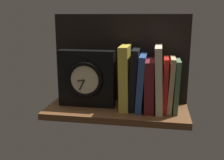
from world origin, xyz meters
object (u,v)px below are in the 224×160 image
book_maroon_dawkins (150,85)px  framed_clock (86,79)px  book_blue_modern (141,82)px  book_black_skeptic (134,79)px  book_green_romantic (176,86)px  book_cream_twain (159,79)px  book_yellow_seinlanguage (125,77)px  book_tan_shortstories (171,84)px  book_red_requiem (165,84)px

book_maroon_dawkins → framed_clock: (-25.18, -0.49, 1.58)cm
book_blue_modern → book_black_skeptic: bearing=180.0°
book_green_romantic → framed_clock: bearing=-179.2°
book_cream_twain → book_yellow_seinlanguage: bearing=180.0°
book_black_skeptic → book_blue_modern: (2.85, 0.00, -1.04)cm
book_blue_modern → book_cream_twain: book_cream_twain is taller
book_yellow_seinlanguage → book_black_skeptic: size_ratio=1.05×
book_maroon_dawkins → framed_clock: 25.24cm
book_green_romantic → book_blue_modern: bearing=180.0°
framed_clock → book_tan_shortstories: bearing=0.8°
book_blue_modern → book_red_requiem: bearing=0.0°
book_black_skeptic → book_cream_twain: (9.57, 0.00, 0.66)cm
book_black_skeptic → book_tan_shortstories: bearing=0.0°
framed_clock → book_green_romantic: bearing=0.8°
book_black_skeptic → book_green_romantic: book_black_skeptic is taller
book_red_requiem → framed_clock: (-31.05, -0.49, 1.06)cm
book_cream_twain → book_red_requiem: bearing=0.0°
framed_clock → book_black_skeptic: bearing=1.5°
book_green_romantic → book_red_requiem: bearing=180.0°
book_yellow_seinlanguage → framed_clock: bearing=-178.2°
book_maroon_dawkins → book_red_requiem: size_ratio=0.95×
book_black_skeptic → book_green_romantic: (16.18, -0.00, -1.82)cm
book_cream_twain → framed_clock: book_cream_twain is taller
book_blue_modern → framed_clock: (-21.86, -0.49, 0.63)cm
book_red_requiem → framed_clock: size_ratio=0.91×
book_yellow_seinlanguage → book_maroon_dawkins: (9.60, 0.00, -2.61)cm
book_cream_twain → book_green_romantic: 7.07cm
book_maroon_dawkins → book_cream_twain: (3.39, 0.00, 2.64)cm
book_green_romantic → framed_clock: framed_clock is taller
book_black_skeptic → book_cream_twain: book_cream_twain is taller
book_yellow_seinlanguage → book_tan_shortstories: bearing=0.0°
book_blue_modern → book_tan_shortstories: bearing=0.0°
book_yellow_seinlanguage → book_maroon_dawkins: book_yellow_seinlanguage is taller
book_red_requiem → framed_clock: framed_clock is taller
book_red_requiem → book_tan_shortstories: (2.10, 0.00, 0.05)cm
book_tan_shortstories → book_blue_modern: bearing=180.0°
book_black_skeptic → book_green_romantic: 16.29cm
book_blue_modern → book_green_romantic: size_ratio=1.08×
book_black_skeptic → book_tan_shortstories: 14.21cm
book_maroon_dawkins → book_tan_shortstories: 7.98cm
book_yellow_seinlanguage → book_green_romantic: size_ratio=1.25×
book_yellow_seinlanguage → framed_clock: (-15.58, -0.49, -1.04)cm
book_red_requiem → book_cream_twain: bearing=180.0°
book_maroon_dawkins → book_black_skeptic: bearing=180.0°
book_black_skeptic → book_tan_shortstories: (14.13, 0.00, -1.42)cm
book_cream_twain → book_green_romantic: bearing=-0.0°
book_tan_shortstories → framed_clock: size_ratio=0.91×
book_black_skeptic → book_green_romantic: bearing=-0.0°
book_red_requiem → book_green_romantic: book_red_requiem is taller
book_cream_twain → book_red_requiem: size_ratio=1.21×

